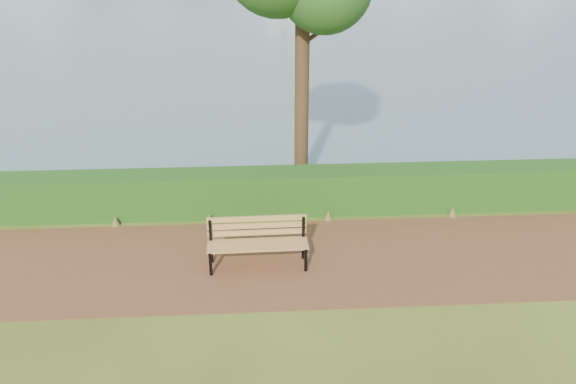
{
  "coord_description": "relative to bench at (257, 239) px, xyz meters",
  "views": [
    {
      "loc": [
        -0.05,
        -9.38,
        5.79
      ],
      "look_at": [
        0.62,
        1.2,
        1.1
      ],
      "focal_mm": 35.0,
      "sensor_mm": 36.0,
      "label": 1
    }
  ],
  "objects": [
    {
      "name": "bench",
      "position": [
        0.0,
        0.0,
        0.0
      ],
      "size": [
        1.95,
        0.61,
        0.97
      ],
      "rotation": [
        0.0,
        0.0,
        0.02
      ],
      "color": "black",
      "rests_on": "ground"
    },
    {
      "name": "ground",
      "position": [
        0.03,
        -0.2,
        -0.56
      ],
      "size": [
        140.0,
        140.0,
        0.0
      ],
      "primitive_type": "plane",
      "color": "#465017",
      "rests_on": "ground"
    },
    {
      "name": "path",
      "position": [
        0.03,
        0.1,
        -0.56
      ],
      "size": [
        40.0,
        3.4,
        0.01
      ],
      "primitive_type": "cube",
      "color": "brown",
      "rests_on": "ground"
    },
    {
      "name": "hedge",
      "position": [
        0.03,
        2.4,
        -0.06
      ],
      "size": [
        32.0,
        0.85,
        1.0
      ],
      "primitive_type": "cube",
      "color": "#1C4513",
      "rests_on": "ground"
    }
  ]
}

